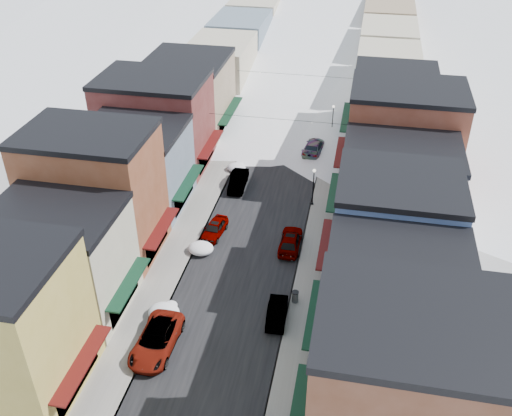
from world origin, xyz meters
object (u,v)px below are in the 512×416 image
at_px(streetlamp_near, 313,182).
at_px(car_green_sedan, 277,312).
at_px(car_silver_sedan, 215,228).
at_px(car_white_suv, 156,340).
at_px(trash_can, 295,296).
at_px(car_dark_hatch, 238,181).

bearing_deg(streetlamp_near, car_green_sedan, -92.88).
bearing_deg(car_silver_sedan, car_white_suv, -84.86).
distance_m(car_white_suv, car_silver_sedan, 15.64).
bearing_deg(car_silver_sedan, streetlamp_near, 46.27).
distance_m(car_white_suv, car_green_sedan, 9.99).
height_order(trash_can, streetlamp_near, streetlamp_near).
bearing_deg(streetlamp_near, car_dark_hatch, 165.97).
height_order(car_dark_hatch, trash_can, car_dark_hatch).
bearing_deg(streetlamp_near, car_silver_sedan, -140.80).
relative_size(car_white_suv, trash_can, 5.95).
distance_m(car_green_sedan, streetlamp_near, 18.02).
xyz_separation_m(car_silver_sedan, trash_can, (9.28, -8.38, -0.04)).
distance_m(car_silver_sedan, trash_can, 12.50).
relative_size(car_white_suv, car_silver_sedan, 1.46).
xyz_separation_m(car_white_suv, car_green_sedan, (8.60, 5.08, -0.15)).
bearing_deg(car_dark_hatch, car_silver_sedan, -94.33).
height_order(car_white_suv, streetlamp_near, streetlamp_near).
distance_m(car_green_sedan, trash_can, 2.49).
xyz_separation_m(car_silver_sedan, car_green_sedan, (8.07, -10.55, -0.01)).
height_order(car_white_suv, car_silver_sedan, car_white_suv).
relative_size(car_white_suv, car_dark_hatch, 1.27).
xyz_separation_m(car_white_suv, trash_can, (9.81, 7.25, -0.18)).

